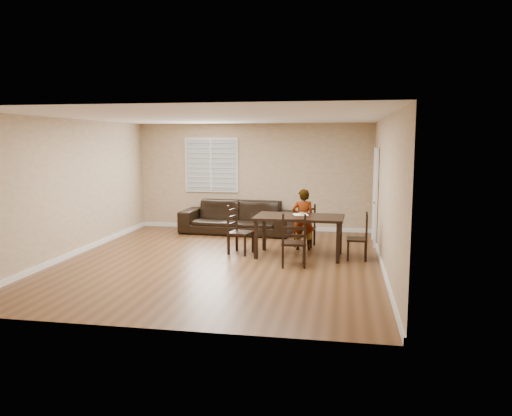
{
  "coord_description": "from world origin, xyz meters",
  "views": [
    {
      "loc": [
        2.27,
        -9.01,
        2.28
      ],
      "look_at": [
        0.63,
        0.25,
        1.0
      ],
      "focal_mm": 35.0,
      "sensor_mm": 36.0,
      "label": 1
    }
  ],
  "objects_px": {
    "chair_near": "(306,227)",
    "chair_right": "(363,238)",
    "chair_left": "(235,231)",
    "child": "(303,219)",
    "dining_table": "(299,220)",
    "chair_far": "(294,243)",
    "sofa": "(237,217)",
    "donut": "(302,213)"
  },
  "relations": [
    {
      "from": "chair_near",
      "to": "chair_left",
      "type": "distance_m",
      "value": 1.69
    },
    {
      "from": "child",
      "to": "sofa",
      "type": "height_order",
      "value": "child"
    },
    {
      "from": "chair_near",
      "to": "sofa",
      "type": "height_order",
      "value": "chair_near"
    },
    {
      "from": "dining_table",
      "to": "chair_near",
      "type": "xyz_separation_m",
      "value": [
        0.06,
        1.08,
        -0.31
      ]
    },
    {
      "from": "chair_left",
      "to": "chair_right",
      "type": "xyz_separation_m",
      "value": [
        2.53,
        -0.12,
        -0.04
      ]
    },
    {
      "from": "chair_near",
      "to": "donut",
      "type": "distance_m",
      "value": 0.98
    },
    {
      "from": "dining_table",
      "to": "sofa",
      "type": "bearing_deg",
      "value": 130.37
    },
    {
      "from": "chair_far",
      "to": "sofa",
      "type": "height_order",
      "value": "chair_far"
    },
    {
      "from": "chair_right",
      "to": "chair_left",
      "type": "bearing_deg",
      "value": -91.48
    },
    {
      "from": "donut",
      "to": "sofa",
      "type": "xyz_separation_m",
      "value": [
        -1.77,
        2.03,
        -0.43
      ]
    },
    {
      "from": "dining_table",
      "to": "chair_far",
      "type": "relative_size",
      "value": 1.78
    },
    {
      "from": "donut",
      "to": "sofa",
      "type": "distance_m",
      "value": 2.73
    },
    {
      "from": "chair_near",
      "to": "chair_right",
      "type": "xyz_separation_m",
      "value": [
        1.18,
        -1.13,
        0.0
      ]
    },
    {
      "from": "dining_table",
      "to": "chair_right",
      "type": "distance_m",
      "value": 1.27
    },
    {
      "from": "dining_table",
      "to": "donut",
      "type": "relative_size",
      "value": 17.45
    },
    {
      "from": "chair_near",
      "to": "chair_far",
      "type": "bearing_deg",
      "value": -83.38
    },
    {
      "from": "dining_table",
      "to": "chair_right",
      "type": "bearing_deg",
      "value": -0.03
    },
    {
      "from": "sofa",
      "to": "donut",
      "type": "bearing_deg",
      "value": -44.79
    },
    {
      "from": "chair_right",
      "to": "child",
      "type": "height_order",
      "value": "child"
    },
    {
      "from": "chair_near",
      "to": "chair_left",
      "type": "height_order",
      "value": "chair_left"
    },
    {
      "from": "chair_left",
      "to": "donut",
      "type": "distance_m",
      "value": 1.39
    },
    {
      "from": "chair_far",
      "to": "child",
      "type": "relative_size",
      "value": 0.77
    },
    {
      "from": "chair_far",
      "to": "donut",
      "type": "distance_m",
      "value": 1.16
    },
    {
      "from": "dining_table",
      "to": "child",
      "type": "relative_size",
      "value": 1.37
    },
    {
      "from": "dining_table",
      "to": "child",
      "type": "height_order",
      "value": "child"
    },
    {
      "from": "child",
      "to": "chair_right",
      "type": "bearing_deg",
      "value": 146.07
    },
    {
      "from": "chair_near",
      "to": "dining_table",
      "type": "bearing_deg",
      "value": -84.24
    },
    {
      "from": "chair_left",
      "to": "dining_table",
      "type": "bearing_deg",
      "value": -80.08
    },
    {
      "from": "chair_near",
      "to": "chair_right",
      "type": "bearing_deg",
      "value": -35.07
    },
    {
      "from": "dining_table",
      "to": "chair_left",
      "type": "relative_size",
      "value": 1.76
    },
    {
      "from": "chair_near",
      "to": "chair_left",
      "type": "relative_size",
      "value": 0.91
    },
    {
      "from": "sofa",
      "to": "child",
      "type": "bearing_deg",
      "value": -38.03
    },
    {
      "from": "chair_far",
      "to": "chair_right",
      "type": "height_order",
      "value": "chair_far"
    },
    {
      "from": "chair_far",
      "to": "chair_left",
      "type": "xyz_separation_m",
      "value": [
        -1.28,
        0.98,
        0.0
      ]
    },
    {
      "from": "chair_left",
      "to": "chair_right",
      "type": "distance_m",
      "value": 2.54
    },
    {
      "from": "child",
      "to": "dining_table",
      "type": "bearing_deg",
      "value": 82.97
    },
    {
      "from": "chair_far",
      "to": "chair_right",
      "type": "relative_size",
      "value": 1.09
    },
    {
      "from": "chair_right",
      "to": "donut",
      "type": "relative_size",
      "value": 9.03
    },
    {
      "from": "child",
      "to": "chair_far",
      "type": "bearing_deg",
      "value": 83.69
    },
    {
      "from": "chair_far",
      "to": "chair_right",
      "type": "distance_m",
      "value": 1.51
    },
    {
      "from": "chair_near",
      "to": "sofa",
      "type": "xyz_separation_m",
      "value": [
        -1.8,
        1.14,
        -0.02
      ]
    },
    {
      "from": "dining_table",
      "to": "sofa",
      "type": "relative_size",
      "value": 0.65
    }
  ]
}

